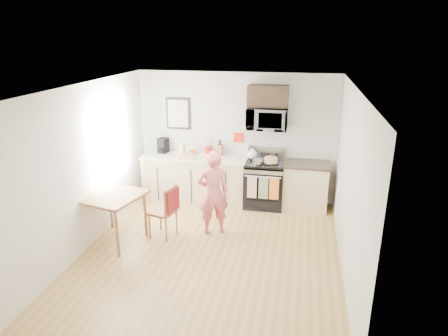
% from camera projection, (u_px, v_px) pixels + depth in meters
% --- Properties ---
extents(floor, '(4.60, 4.60, 0.00)m').
position_uv_depth(floor, '(211.00, 252.00, 6.36)').
color(floor, olive).
rests_on(floor, ground).
extents(back_wall, '(4.00, 0.04, 2.60)m').
position_uv_depth(back_wall, '(236.00, 137.00, 8.07)').
color(back_wall, beige).
rests_on(back_wall, floor).
extents(front_wall, '(4.00, 0.04, 2.60)m').
position_uv_depth(front_wall, '(155.00, 256.00, 3.80)').
color(front_wall, beige).
rests_on(front_wall, floor).
extents(left_wall, '(0.04, 4.60, 2.60)m').
position_uv_depth(left_wall, '(87.00, 167.00, 6.31)').
color(left_wall, beige).
rests_on(left_wall, floor).
extents(right_wall, '(0.04, 4.60, 2.60)m').
position_uv_depth(right_wall, '(350.00, 185.00, 5.57)').
color(right_wall, beige).
rests_on(right_wall, floor).
extents(ceiling, '(4.00, 4.60, 0.04)m').
position_uv_depth(ceiling, '(209.00, 87.00, 5.52)').
color(ceiling, white).
rests_on(ceiling, back_wall).
extents(window, '(0.06, 1.40, 1.50)m').
position_uv_depth(window, '(111.00, 139.00, 6.96)').
color(window, white).
rests_on(window, left_wall).
extents(cabinet_left, '(2.10, 0.60, 0.90)m').
position_uv_depth(cabinet_left, '(195.00, 179.00, 8.22)').
color(cabinet_left, '#CEBE84').
rests_on(cabinet_left, floor).
extents(countertop_left, '(2.14, 0.64, 0.04)m').
position_uv_depth(countertop_left, '(194.00, 157.00, 8.07)').
color(countertop_left, beige).
rests_on(countertop_left, cabinet_left).
extents(cabinet_right, '(0.84, 0.60, 0.90)m').
position_uv_depth(cabinet_right, '(305.00, 187.00, 7.81)').
color(cabinet_right, '#CEBE84').
rests_on(cabinet_right, floor).
extents(countertop_right, '(0.88, 0.64, 0.04)m').
position_uv_depth(countertop_right, '(307.00, 164.00, 7.65)').
color(countertop_right, black).
rests_on(countertop_right, cabinet_right).
extents(range, '(0.76, 0.70, 1.16)m').
position_uv_depth(range, '(264.00, 185.00, 7.93)').
color(range, black).
rests_on(range, floor).
extents(microwave, '(0.76, 0.51, 0.42)m').
position_uv_depth(microwave, '(267.00, 118.00, 7.60)').
color(microwave, '#A7A7AB').
rests_on(microwave, back_wall).
extents(upper_cabinet, '(0.76, 0.35, 0.40)m').
position_uv_depth(upper_cabinet, '(268.00, 96.00, 7.51)').
color(upper_cabinet, black).
rests_on(upper_cabinet, back_wall).
extents(wall_art, '(0.50, 0.04, 0.65)m').
position_uv_depth(wall_art, '(178.00, 113.00, 8.13)').
color(wall_art, black).
rests_on(wall_art, back_wall).
extents(wall_trivet, '(0.20, 0.02, 0.20)m').
position_uv_depth(wall_trivet, '(238.00, 138.00, 8.05)').
color(wall_trivet, red).
rests_on(wall_trivet, back_wall).
extents(person, '(0.64, 0.54, 1.48)m').
position_uv_depth(person, '(213.00, 193.00, 6.75)').
color(person, '#C44236').
rests_on(person, floor).
extents(dining_table, '(0.94, 0.94, 0.84)m').
position_uv_depth(dining_table, '(112.00, 200.00, 6.45)').
color(dining_table, brown).
rests_on(dining_table, floor).
extents(chair, '(0.50, 0.47, 0.92)m').
position_uv_depth(chair, '(169.00, 205.00, 6.63)').
color(chair, brown).
rests_on(chair, floor).
extents(knife_block, '(0.11, 0.14, 0.22)m').
position_uv_depth(knife_block, '(220.00, 150.00, 8.10)').
color(knife_block, brown).
rests_on(knife_block, countertop_left).
extents(utensil_crock, '(0.13, 0.13, 0.38)m').
position_uv_depth(utensil_crock, '(208.00, 147.00, 8.17)').
color(utensil_crock, red).
rests_on(utensil_crock, countertop_left).
extents(fruit_bowl, '(0.24, 0.24, 0.10)m').
position_uv_depth(fruit_bowl, '(192.00, 152.00, 8.21)').
color(fruit_bowl, silver).
rests_on(fruit_bowl, countertop_left).
extents(milk_carton, '(0.11, 0.11, 0.25)m').
position_uv_depth(milk_carton, '(182.00, 150.00, 8.04)').
color(milk_carton, tan).
rests_on(milk_carton, countertop_left).
extents(coffee_maker, '(0.21, 0.27, 0.30)m').
position_uv_depth(coffee_maker, '(163.00, 146.00, 8.28)').
color(coffee_maker, black).
rests_on(coffee_maker, countertop_left).
extents(bread_bag, '(0.31, 0.17, 0.11)m').
position_uv_depth(bread_bag, '(187.00, 157.00, 7.86)').
color(bread_bag, tan).
rests_on(bread_bag, countertop_left).
extents(cake, '(0.31, 0.31, 0.10)m').
position_uv_depth(cake, '(271.00, 160.00, 7.69)').
color(cake, black).
rests_on(cake, range).
extents(kettle, '(0.19, 0.19, 0.25)m').
position_uv_depth(kettle, '(252.00, 154.00, 7.92)').
color(kettle, silver).
rests_on(kettle, range).
extents(pot, '(0.19, 0.31, 0.09)m').
position_uv_depth(pot, '(257.00, 162.00, 7.63)').
color(pot, '#A7A7AB').
rests_on(pot, range).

